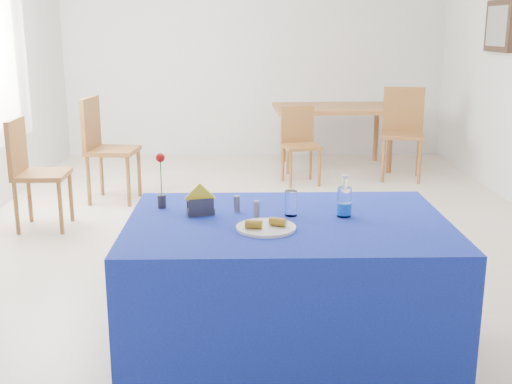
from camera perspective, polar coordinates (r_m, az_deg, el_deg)
floor at (r=5.37m, az=0.60°, el=-3.89°), size 7.00×7.00×0.00m
room_shell at (r=5.10m, az=0.65°, el=15.09°), size 7.00×7.00×7.00m
picture_frame at (r=7.20m, az=20.84°, el=13.62°), size 0.06×0.64×0.52m
picture_art at (r=7.19m, az=20.65°, el=13.64°), size 0.02×0.52×0.40m
plate at (r=3.05m, az=0.90°, el=-3.20°), size 0.29×0.29×0.01m
drinking_glass at (r=3.26m, az=3.13°, el=-1.01°), size 0.06×0.06×0.13m
salt_shaker at (r=3.24m, az=0.06°, el=-1.52°), size 0.03×0.03×0.08m
pepper_shaker at (r=3.33m, az=-1.72°, el=-1.06°), size 0.03×0.03×0.08m
blue_table at (r=3.34m, az=2.76°, el=-8.74°), size 1.60×1.10×0.76m
water_bottle at (r=3.27m, az=7.84°, el=-0.95°), size 0.07×0.07×0.21m
napkin_holder at (r=3.28m, az=-4.97°, el=-1.22°), size 0.16×0.09×0.17m
rose_vase at (r=3.41m, az=-8.43°, el=0.92°), size 0.05×0.05×0.30m
oak_table at (r=7.94m, az=7.07°, el=7.02°), size 1.51×1.00×0.76m
chair_bg_left at (r=7.13m, az=3.88°, el=4.72°), size 0.44×0.44×0.85m
chair_bg_right at (r=7.51m, az=12.91°, el=5.70°), size 0.55×0.55×1.03m
chair_win_a at (r=5.77m, az=-19.37°, el=2.21°), size 0.43×0.43×0.95m
chair_win_b at (r=6.49m, az=-13.43°, el=4.35°), size 0.51×0.51×1.03m
banana_pieces at (r=3.03m, az=0.90°, el=-2.78°), size 0.20×0.10×0.04m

